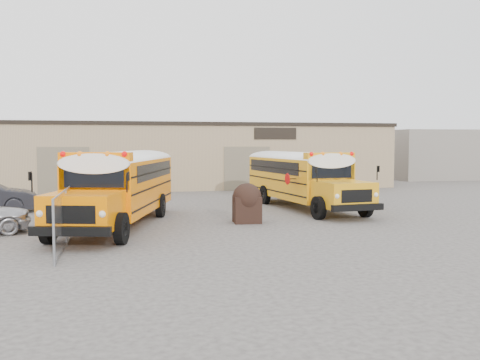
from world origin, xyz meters
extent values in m
plane|color=#423F3D|center=(0.00, 0.00, 0.00)|extent=(120.00, 120.00, 0.00)
cube|color=#92755A|center=(0.00, 20.00, 2.25)|extent=(30.00, 10.00, 4.50)
cube|color=black|center=(0.00, 20.00, 4.55)|extent=(30.20, 10.20, 0.25)
cube|color=black|center=(6.00, 14.98, 3.90)|extent=(3.00, 0.08, 0.80)
cube|color=#7C6F58|center=(-8.00, 14.98, 1.50)|extent=(3.20, 0.08, 3.00)
cube|color=#7C6F58|center=(4.00, 14.98, 1.50)|extent=(3.20, 0.08, 3.00)
cylinder|color=gray|center=(-6.00, -6.00, 0.90)|extent=(0.07, 0.07, 1.80)
cylinder|color=gray|center=(-6.00, -3.00, 0.90)|extent=(0.07, 0.07, 1.80)
cylinder|color=gray|center=(-6.00, 0.00, 0.90)|extent=(0.07, 0.07, 1.80)
cylinder|color=gray|center=(-6.00, 3.00, 0.90)|extent=(0.07, 0.07, 1.80)
cylinder|color=gray|center=(-6.00, 6.00, 0.90)|extent=(0.07, 0.07, 1.80)
cylinder|color=gray|center=(-6.00, 9.00, 0.90)|extent=(0.07, 0.07, 1.80)
cylinder|color=gray|center=(-6.00, 12.00, 0.90)|extent=(0.07, 0.07, 1.80)
cylinder|color=gray|center=(-6.00, 3.00, 1.78)|extent=(0.05, 18.00, 0.05)
cylinder|color=gray|center=(-6.00, 3.00, 0.05)|extent=(0.05, 18.00, 0.05)
cube|color=gray|center=(-6.00, 3.00, 0.90)|extent=(0.02, 18.00, 1.70)
cube|color=gray|center=(24.00, 24.00, 2.20)|extent=(10.00, 8.00, 4.40)
cube|color=#FF7B00|center=(-2.65, 7.51, 1.55)|extent=(4.38, 8.02, 2.06)
cube|color=#FF7B00|center=(-3.92, 2.76, 1.10)|extent=(2.70, 2.70, 1.15)
cube|color=black|center=(-3.63, 3.85, 2.13)|extent=(2.00, 0.59, 0.75)
cube|color=white|center=(-2.65, 7.51, 2.73)|extent=(4.40, 8.09, 0.40)
cube|color=#FF7B00|center=(-3.57, 4.07, 2.76)|extent=(2.51, 1.12, 0.36)
sphere|color=#E50705|center=(-4.65, 4.12, 2.88)|extent=(0.20, 0.20, 0.20)
sphere|color=#E50705|center=(-2.61, 3.58, 2.88)|extent=(0.20, 0.20, 0.20)
sphere|color=orange|center=(-4.09, 3.97, 2.88)|extent=(0.20, 0.20, 0.20)
sphere|color=orange|center=(-3.17, 3.73, 2.88)|extent=(0.20, 0.20, 0.20)
cube|color=black|center=(-4.22, 1.62, 0.64)|extent=(2.43, 0.84, 0.28)
cube|color=black|center=(-1.66, 11.26, 0.64)|extent=(2.43, 0.83, 0.28)
cube|color=black|center=(-2.65, 7.51, 1.48)|extent=(4.38, 7.88, 0.06)
cube|color=black|center=(-2.58, 7.80, 2.13)|extent=(4.10, 6.86, 0.62)
cylinder|color=black|center=(-5.04, 3.17, 0.52)|extent=(0.54, 1.08, 1.04)
cylinder|color=black|center=(-2.73, 2.56, 0.52)|extent=(0.54, 1.08, 1.04)
cylinder|color=black|center=(-3.42, 9.29, 0.52)|extent=(0.54, 1.08, 1.04)
cylinder|color=black|center=(-1.11, 8.68, 0.52)|extent=(0.54, 1.08, 1.04)
cube|color=orange|center=(3.70, 11.17, 1.49)|extent=(3.31, 7.57, 1.98)
cube|color=orange|center=(4.29, 6.48, 1.06)|extent=(2.37, 2.37, 1.11)
cube|color=black|center=(4.15, 7.55, 2.04)|extent=(1.97, 0.30, 0.72)
cube|color=white|center=(3.70, 11.17, 2.62)|extent=(3.32, 7.65, 0.39)
cube|color=orange|center=(4.12, 7.77, 2.65)|extent=(2.40, 0.77, 0.35)
sphere|color=#E50705|center=(3.15, 7.42, 2.77)|extent=(0.19, 0.19, 0.19)
sphere|color=#E50705|center=(5.16, 7.68, 2.77)|extent=(0.19, 0.19, 0.19)
sphere|color=orange|center=(3.70, 7.49, 2.77)|extent=(0.19, 0.19, 0.19)
sphere|color=orange|center=(4.60, 7.61, 2.77)|extent=(0.19, 0.19, 0.19)
cube|color=black|center=(4.43, 5.35, 0.62)|extent=(2.37, 0.51, 0.27)
cube|color=black|center=(3.23, 14.86, 0.62)|extent=(2.37, 0.49, 0.27)
cube|color=black|center=(3.70, 11.17, 1.42)|extent=(3.33, 7.43, 0.06)
cube|color=black|center=(3.66, 11.45, 2.04)|extent=(3.19, 6.43, 0.60)
cylinder|color=black|center=(3.14, 6.44, 0.50)|extent=(0.39, 1.03, 1.00)
cylinder|color=black|center=(5.41, 6.73, 0.50)|extent=(0.39, 1.03, 1.00)
cylinder|color=black|center=(2.37, 12.48, 0.50)|extent=(0.39, 1.03, 1.00)
cylinder|color=black|center=(4.65, 12.76, 0.50)|extent=(0.39, 1.03, 1.00)
cylinder|color=#BF0505|center=(2.38, 8.47, 1.61)|extent=(0.10, 0.54, 0.54)
cube|color=black|center=(0.70, 0.50, 0.54)|extent=(1.13, 1.03, 1.08)
sphere|color=black|center=(0.70, 0.50, 1.03)|extent=(1.19, 1.19, 1.19)
camera|label=1|loc=(-4.11, -20.63, 3.27)|focal=40.00mm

